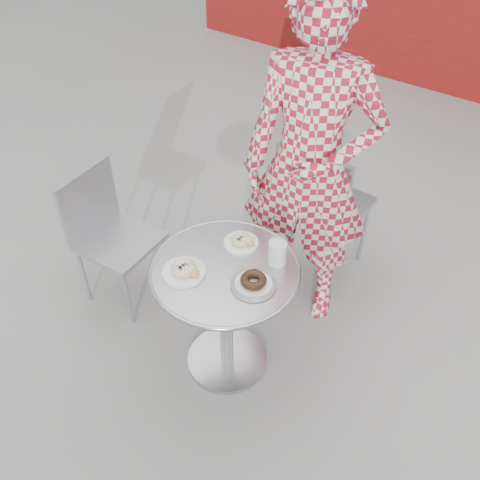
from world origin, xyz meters
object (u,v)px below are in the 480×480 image
Objects in this scene: plate_far at (242,241)px; chair_left at (122,262)px; milk_cup at (277,252)px; plate_near at (184,270)px; bistro_table at (225,294)px; chair_far at (321,231)px; seated_person at (310,169)px; plate_checker at (253,283)px.

chair_left is at bearing -170.73° from plate_far.
plate_far is 0.20m from milk_cup.
chair_left is at bearing -173.23° from milk_cup.
plate_near is 1.37× the size of milk_cup.
chair_far is at bearing 88.16° from bistro_table.
milk_cup is at bearing 44.64° from bistro_table.
bistro_table is 0.71m from seated_person.
milk_cup is at bearing -86.51° from chair_left.
plate_far is at bearing 86.07° from chair_far.
bistro_table is at bearing 176.72° from plate_checker.
chair_left is 0.88m from plate_far.
chair_far is 0.88m from milk_cup.
plate_far is 0.82× the size of plate_checker.
plate_far is at bearing 136.35° from plate_checker.
plate_near is at bearing -120.43° from seated_person.
plate_checker is at bearing -97.09° from chair_left.
chair_far is at bearing -46.54° from chair_left.
chair_far reaches higher than bistro_table.
chair_left is 4.22× the size of plate_near.
chair_left reaches higher than plate_near.
seated_person is 13.07× the size of milk_cup.
chair_left is 4.94× the size of plate_far.
plate_near is at bearing -134.85° from bistro_table.
plate_near and plate_checker have the same top height.
chair_far is at bearing 98.14° from plate_checker.
plate_near is (-0.09, -0.30, 0.00)m from plate_far.
bistro_table is at bearing -79.49° from plate_far.
chair_left is 0.81m from plate_near.
chair_far is 1.15× the size of chair_left.
seated_person is at bearing 77.47° from plate_far.
chair_far is 0.51× the size of seated_person.
plate_far is 0.26m from plate_checker.
seated_person is 0.77m from plate_near.
seated_person reaches higher than milk_cup.
chair_far reaches higher than plate_near.
milk_cup reaches higher than plate_checker.
milk_cup is at bearing 101.39° from chair_far.
chair_far is 1.01m from plate_checker.
chair_far reaches higher than plate_far.
chair_far reaches higher than chair_left.
plate_far is (-0.09, -0.43, -0.20)m from seated_person.
plate_far is 1.17× the size of milk_cup.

